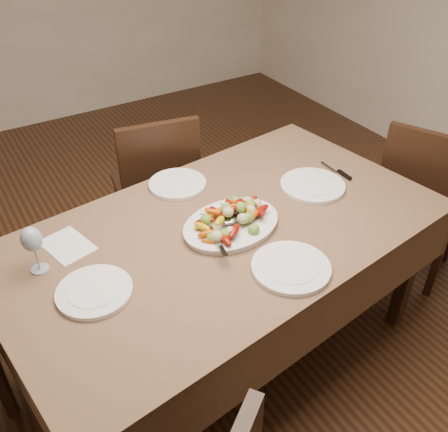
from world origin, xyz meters
name	(u,v)px	position (x,y,z in m)	size (l,w,h in m)	color
floor	(197,342)	(0.00, 0.00, 0.00)	(6.00, 6.00, 0.00)	#361E10
dining_table	(224,294)	(0.10, -0.10, 0.38)	(1.84, 1.04, 0.76)	brown
chair_far	(155,187)	(0.16, 0.75, 0.47)	(0.42, 0.42, 0.95)	black
chair_right	(423,199)	(1.36, -0.14, 0.47)	(0.42, 0.42, 0.95)	black
serving_platter	(231,226)	(0.12, -0.12, 0.77)	(0.41, 0.31, 0.02)	white
roasted_vegetables	(231,214)	(0.12, -0.12, 0.83)	(0.34, 0.23, 0.09)	#760B04
serving_spoon	(225,229)	(0.06, -0.16, 0.81)	(0.28, 0.06, 0.03)	#9EA0A8
plate_left	(94,292)	(-0.49, -0.19, 0.77)	(0.27, 0.27, 0.02)	white
plate_right	(312,186)	(0.61, -0.05, 0.77)	(0.30, 0.30, 0.02)	white
plate_far	(177,184)	(0.08, 0.28, 0.77)	(0.26, 0.26, 0.02)	white
plate_near	(291,268)	(0.17, -0.45, 0.77)	(0.29, 0.29, 0.02)	white
wine_glass	(34,248)	(-0.62, 0.04, 0.86)	(0.08, 0.08, 0.20)	#8C99A5
menu_card	(68,245)	(-0.49, 0.12, 0.76)	(0.15, 0.21, 0.00)	silver
table_knife	(337,172)	(0.79, -0.02, 0.76)	(0.02, 0.20, 0.01)	#9EA0A8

